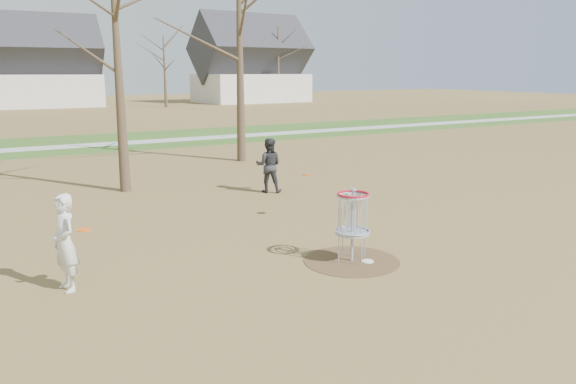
# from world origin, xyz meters

# --- Properties ---
(ground) EXTENTS (160.00, 160.00, 0.00)m
(ground) POSITION_xyz_m (0.00, 0.00, 0.00)
(ground) COLOR brown
(ground) RESTS_ON ground
(green_band) EXTENTS (160.00, 8.00, 0.01)m
(green_band) POSITION_xyz_m (0.00, 21.00, 0.01)
(green_band) COLOR #2D5119
(green_band) RESTS_ON ground
(footpath) EXTENTS (160.00, 1.50, 0.01)m
(footpath) POSITION_xyz_m (0.00, 20.00, 0.01)
(footpath) COLOR #9E9E99
(footpath) RESTS_ON green_band
(dirt_circle) EXTENTS (1.80, 1.80, 0.01)m
(dirt_circle) POSITION_xyz_m (0.00, 0.00, 0.01)
(dirt_circle) COLOR #47331E
(dirt_circle) RESTS_ON ground
(player_standing) EXTENTS (0.50, 0.65, 1.59)m
(player_standing) POSITION_xyz_m (-4.81, 1.19, 0.79)
(player_standing) COLOR silver
(player_standing) RESTS_ON ground
(player_throwing) EXTENTS (0.98, 0.93, 1.59)m
(player_throwing) POSITION_xyz_m (1.61, 6.22, 0.80)
(player_throwing) COLOR #2B2C30
(player_throwing) RESTS_ON ground
(disc_grounded) EXTENTS (0.22, 0.22, 0.02)m
(disc_grounded) POSITION_xyz_m (0.22, -0.20, 0.02)
(disc_grounded) COLOR white
(disc_grounded) RESTS_ON dirt_circle
(discs_in_play) EXTENTS (5.65, 2.19, 0.11)m
(discs_in_play) POSITION_xyz_m (-1.69, 2.08, 1.05)
(discs_in_play) COLOR #E35C0B
(discs_in_play) RESTS_ON ground
(disc_golf_basket) EXTENTS (0.64, 0.64, 1.35)m
(disc_golf_basket) POSITION_xyz_m (0.00, 0.00, 0.91)
(disc_golf_basket) COLOR #9EA3AD
(disc_golf_basket) RESTS_ON ground
(bare_trees) EXTENTS (52.62, 44.98, 9.00)m
(bare_trees) POSITION_xyz_m (1.78, 35.79, 5.35)
(bare_trees) COLOR #382B1E
(bare_trees) RESTS_ON ground
(houses_row) EXTENTS (56.51, 10.01, 7.26)m
(houses_row) POSITION_xyz_m (4.32, 52.56, 3.52)
(houses_row) COLOR silver
(houses_row) RESTS_ON ground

